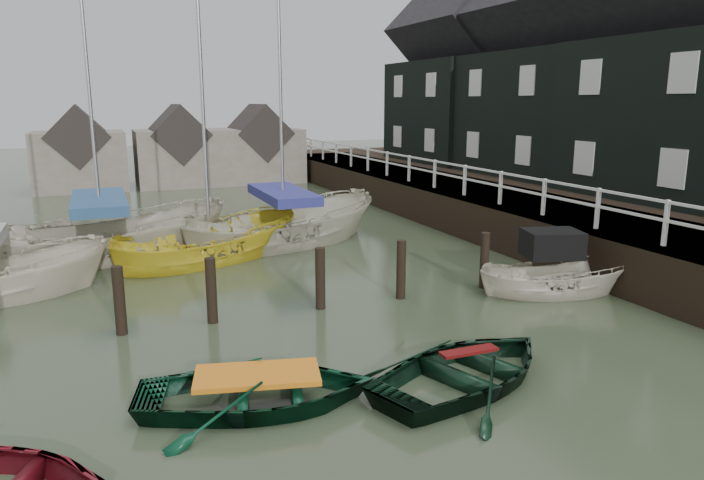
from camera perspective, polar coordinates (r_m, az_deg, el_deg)
name	(u,v)px	position (r m, az deg, el deg)	size (l,w,h in m)	color
ground	(313,369)	(11.16, -3.61, -11.59)	(120.00, 120.00, 0.00)	#2F3D26
pier	(468,207)	(23.71, 10.54, 2.99)	(3.04, 32.00, 2.70)	black
land_strip	(584,216)	(27.18, 20.36, 2.10)	(14.00, 38.00, 1.50)	black
quay_houses	(623,69)	(25.84, 23.38, 14.04)	(6.52, 28.14, 10.01)	black
mooring_pilings	(216,299)	(13.47, -12.27, -5.28)	(13.72, 0.22, 1.80)	black
far_sheds	(175,151)	(36.00, -15.77, 7.78)	(14.00, 4.08, 4.39)	#665B51
rowboat_green	(258,405)	(10.02, -8.51, -14.65)	(2.58, 3.62, 0.75)	black
rowboat_dkgreen	(468,384)	(10.76, 10.46, -12.72)	(2.67, 3.73, 0.77)	black
motorboat	(554,289)	(15.95, 17.87, -4.24)	(3.99, 2.40, 2.25)	beige
sailboat_b	(104,256)	(19.96, -21.63, -1.38)	(7.57, 3.39, 11.42)	#BCB4A0
sailboat_c	(211,259)	(18.92, -12.74, -1.66)	(6.45, 4.35, 11.39)	gold
sailboat_d	(284,242)	(20.56, -6.19, -0.17)	(7.54, 4.57, 11.73)	#BDB9A1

